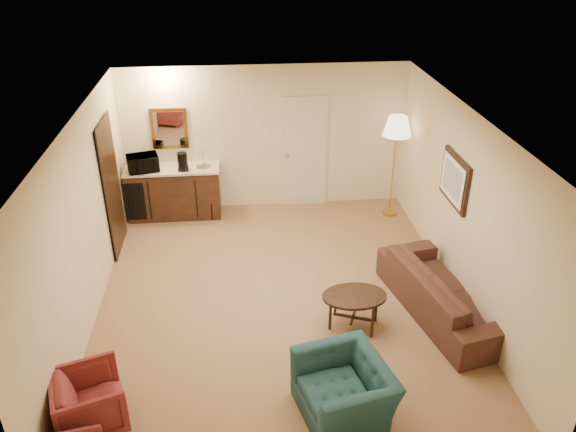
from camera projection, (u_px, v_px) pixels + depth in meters
The scene contains 11 objects.
ground at pixel (280, 299), 7.90m from camera, with size 6.00×6.00×0.00m, color olive.
room_walls at pixel (268, 166), 7.77m from camera, with size 5.02×6.01×2.61m.
wetbar_cabinet at pixel (174, 192), 9.94m from camera, with size 1.64×0.58×0.92m, color #3D2213.
sofa at pixel (444, 285), 7.44m from camera, with size 2.24×0.65×0.87m, color black.
teal_armchair at pixel (345, 382), 5.89m from camera, with size 1.00×0.65×0.88m, color #1A3F43.
rose_chair_near at pixel (89, 399), 5.79m from camera, with size 0.69×0.64×0.71m, color maroon.
coffee_table at pixel (354, 310), 7.29m from camera, with size 0.84×0.57×0.48m, color black.
floor_lamp at pixel (394, 167), 9.77m from camera, with size 0.49×0.49×1.84m, color gold.
waste_bin at pixel (212, 209), 10.00m from camera, with size 0.26×0.26×0.32m, color black.
microwave at pixel (142, 161), 9.53m from camera, with size 0.51×0.28×0.35m, color black.
coffee_maker at pixel (183, 162), 9.56m from camera, with size 0.17×0.17×0.32m, color black.
Camera 1 is at (-0.52, -6.41, 4.74)m, focal length 35.00 mm.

